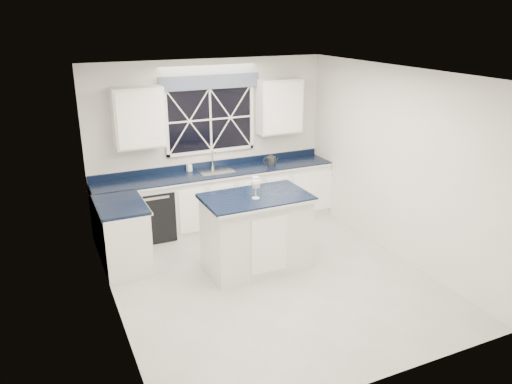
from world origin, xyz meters
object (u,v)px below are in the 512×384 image
faucet (213,159)px  kettle (271,160)px  island (256,232)px  soap_bottle (189,166)px  dishwasher (152,212)px  wine_glass (256,184)px

faucet → kettle: (0.97, -0.20, -0.07)m
island → soap_bottle: 1.92m
island → soap_bottle: soap_bottle is taller
dishwasher → faucet: size_ratio=2.72×
soap_bottle → wine_glass: bearing=-80.5°
faucet → kettle: 1.00m
faucet → soap_bottle: faucet is taller
dishwasher → faucet: 1.31m
wine_glass → island: bearing=63.8°
dishwasher → island: 1.92m
faucet → island: (-0.04, -1.79, -0.56)m
island → wine_glass: (-0.05, -0.09, 0.73)m
kettle → wine_glass: bearing=-99.0°
dishwasher → soap_bottle: size_ratio=5.00×
faucet → soap_bottle: (-0.40, 0.02, -0.08)m
island → wine_glass: size_ratio=4.82×
dishwasher → kettle: size_ratio=3.33×
faucet → kettle: bearing=-11.5°
dishwasher → faucet: (1.10, 0.19, 0.69)m
faucet → soap_bottle: 0.41m
kettle → dishwasher: bearing=-157.1°
kettle → soap_bottle: 1.39m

